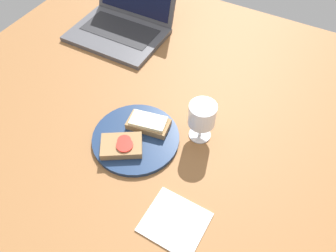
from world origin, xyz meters
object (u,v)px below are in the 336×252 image
Objects in this scene: sandwich_with_cheese at (148,123)px; sandwich_with_tomato at (122,146)px; laptop at (123,20)px; wine_glass at (202,116)px; napkin at (175,222)px; plate at (136,138)px.

sandwich_with_cheese is 0.95× the size of sandwich_with_tomato.
sandwich_with_cheese is 47.96cm from laptop.
napkin is (5.72, -25.61, -7.86)cm from wine_glass.
wine_glass is (13.49, 4.97, 5.49)cm from sandwich_with_cheese.
laptop is at bearing 132.13° from napkin.
plate is at bearing -146.28° from wine_glass.
plate is at bearing 142.33° from napkin.
sandwich_with_cheese is 28.29cm from napkin.
wine_glass is at bearing 33.72° from plate.
laptop reaches higher than sandwich_with_cheese.
wine_glass is at bearing -34.23° from laptop.
napkin is at bearing -37.67° from plate.
napkin is at bearing -26.85° from sandwich_with_tomato.
laptop reaches higher than wine_glass.
plate is 25.83cm from napkin.
sandwich_with_tomato is 0.93× the size of napkin.
napkin is (51.06, -56.46, -3.94)cm from laptop.
sandwich_with_cheese is (1.24, 4.86, 1.95)cm from plate.
laptop is 2.35× the size of napkin.
napkin is at bearing -77.42° from wine_glass.
laptop is (-31.86, 35.82, 1.57)cm from sandwich_with_cheese.
sandwich_with_tomato is at bearing -137.32° from wine_glass.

